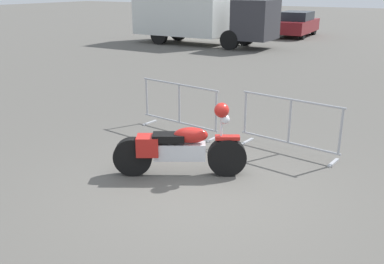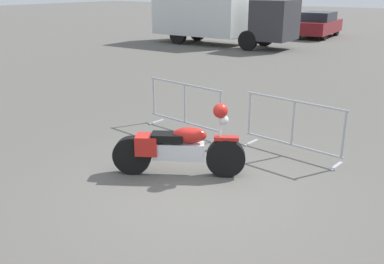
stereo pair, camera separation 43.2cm
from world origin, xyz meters
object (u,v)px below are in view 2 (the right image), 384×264
Objects in this scene: motorcycle at (179,148)px; parked_car_green at (270,23)px; box_truck at (215,13)px; crowd_barrier_far at (293,127)px; parked_car_yellow at (231,21)px; crowd_barrier_near at (185,107)px; parked_car_maroon at (318,24)px.

parked_car_green reaches higher than motorcycle.
box_truck is 6.02m from parked_car_green.
crowd_barrier_far is 0.48× the size of parked_car_yellow.
crowd_barrier_near is at bearing -155.92° from parked_car_yellow.
box_truck is at bearing 172.56° from parked_car_green.
crowd_barrier_far is at bearing 0.00° from crowd_barrier_near.
box_truck is 7.38m from parked_car_maroon.
parked_car_green is 3.00m from parked_car_maroon.
motorcycle is 0.99× the size of crowd_barrier_far.
motorcycle is at bearing -155.34° from parked_car_yellow.
parked_car_green is at bearing 80.35° from motorcycle.
crowd_barrier_near is 0.48× the size of parked_car_yellow.
crowd_barrier_far is 20.10m from parked_car_maroon.
box_truck is 6.66m from parked_car_yellow.
motorcycle is at bearing -161.95° from parked_car_green.
crowd_barrier_near is at bearing -163.34° from parked_car_green.
motorcycle is 0.46× the size of parked_car_green.
parked_car_green is at bearing 84.84° from box_truck.
parked_car_green is (-7.73, 20.60, 0.26)m from motorcycle.
parked_car_maroon is (-3.54, 19.18, 0.21)m from crowd_barrier_near.
motorcycle is at bearing -169.77° from parked_car_maroon.
parked_car_maroon is (2.95, 0.52, 0.02)m from parked_car_green.
parked_car_maroon is at bearing -82.52° from parked_car_green.
crowd_barrier_near is 0.46× the size of parked_car_green.
motorcycle is 16.86m from box_truck.
parked_car_yellow is (-9.44, 18.85, 0.17)m from crowd_barrier_near.
box_truck reaches higher than parked_car_maroon.
motorcycle is 0.99× the size of crowd_barrier_near.
parked_car_maroon reaches higher than motorcycle.
parked_car_yellow is at bearing 116.60° from crowd_barrier_near.
motorcycle is at bearing -57.47° from crowd_barrier_near.
parked_car_green is (-6.49, 18.66, 0.20)m from crowd_barrier_near.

